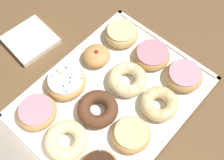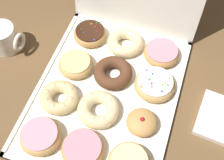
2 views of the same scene
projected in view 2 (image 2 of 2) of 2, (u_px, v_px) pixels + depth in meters
ground_plane at (106, 95)px, 0.91m from camera, size 3.00×3.00×0.00m
donut_box at (106, 94)px, 0.91m from camera, size 0.41×0.54×0.01m
pink_frosted_donut_0 at (41, 136)px, 0.81m from camera, size 0.11×0.11×0.04m
pink_frosted_donut_1 at (84, 149)px, 0.80m from camera, size 0.11×0.11×0.03m
cruller_donut_3 at (59, 97)px, 0.88m from camera, size 0.11×0.11×0.04m
cruller_donut_4 at (97, 109)px, 0.86m from camera, size 0.12×0.12×0.04m
jelly_filled_donut_5 at (142, 122)px, 0.83m from camera, size 0.09×0.09×0.05m
glazed_ring_donut_6 at (76, 64)px, 0.94m from camera, size 0.11×0.11×0.04m
chocolate_cake_ring_donut_7 at (113, 73)px, 0.92m from camera, size 0.12×0.12×0.04m
sprinkle_donut_8 at (155, 84)px, 0.90m from camera, size 0.12×0.12×0.04m
sprinkle_donut_9 at (90, 34)px, 1.00m from camera, size 0.11×0.11×0.04m
cruller_donut_10 at (124, 42)px, 0.98m from camera, size 0.12×0.12×0.04m
pink_frosted_donut_11 at (162, 53)px, 0.96m from camera, size 0.11×0.11×0.04m
coffee_mug at (4, 38)px, 0.97m from camera, size 0.11×0.09×0.09m
napkin_stack at (224, 120)px, 0.86m from camera, size 0.16×0.16×0.02m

